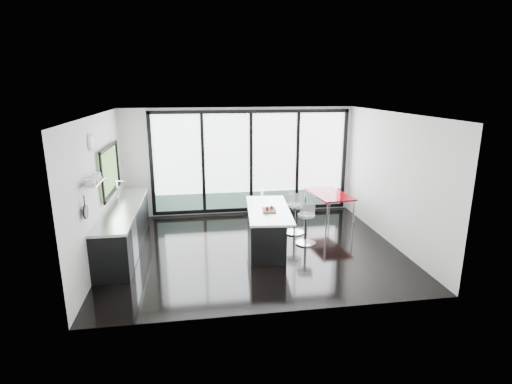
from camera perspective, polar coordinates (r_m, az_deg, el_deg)
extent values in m
cube|color=black|center=(8.53, -0.36, -8.03)|extent=(6.00, 5.00, 0.00)
cube|color=white|center=(7.87, -0.39, 11.09)|extent=(6.00, 5.00, 0.00)
cube|color=silver|center=(10.51, -2.38, 4.37)|extent=(6.00, 0.00, 2.80)
cube|color=white|center=(10.52, -0.73, 4.39)|extent=(5.00, 0.02, 2.50)
cube|color=slate|center=(10.72, -0.69, -1.07)|extent=(5.00, 0.02, 0.44)
cube|color=black|center=(10.38, -7.57, 4.11)|extent=(0.08, 0.04, 2.50)
cube|color=black|center=(10.48, -0.70, 4.35)|extent=(0.08, 0.04, 2.50)
cube|color=black|center=(10.72, 5.95, 4.51)|extent=(0.08, 0.04, 2.50)
cube|color=silver|center=(5.73, 3.31, -4.79)|extent=(6.00, 0.00, 2.80)
cube|color=silver|center=(8.21, -21.56, 0.29)|extent=(0.00, 5.00, 2.80)
cube|color=#5E8B43|center=(9.02, -20.30, 2.96)|extent=(0.02, 1.60, 0.90)
cube|color=#AAADAF|center=(7.30, -22.21, 1.32)|extent=(0.25, 0.80, 0.03)
cylinder|color=white|center=(7.75, -22.48, 6.55)|extent=(0.04, 0.30, 0.30)
cylinder|color=black|center=(7.04, -23.16, -2.63)|extent=(0.03, 0.24, 0.24)
cube|color=silver|center=(9.01, 18.86, 1.78)|extent=(0.00, 5.00, 2.80)
cube|color=black|center=(8.80, -18.34, -5.05)|extent=(0.65, 3.20, 0.87)
cube|color=#AAADAF|center=(8.66, -18.59, -2.19)|extent=(0.69, 3.24, 0.05)
cube|color=#AAADAF|center=(9.13, -18.09, -1.27)|extent=(0.45, 0.48, 0.06)
cylinder|color=silver|center=(9.09, -19.14, 0.18)|extent=(0.02, 0.02, 0.44)
cube|color=#AAADAF|center=(8.06, -16.94, -6.90)|extent=(0.03, 0.60, 0.80)
cube|color=black|center=(8.50, 1.29, -5.25)|extent=(0.87, 2.05, 0.79)
cube|color=#AAADAF|center=(8.38, 1.80, -2.57)|extent=(1.06, 2.12, 0.05)
cube|color=#8F5F39|center=(8.24, 1.89, -2.62)|extent=(0.31, 0.39, 0.03)
sphere|color=maroon|center=(8.17, 1.60, -2.36)|extent=(0.09, 0.09, 0.08)
sphere|color=brown|center=(8.27, 2.24, -2.18)|extent=(0.08, 0.08, 0.08)
cylinder|color=silver|center=(8.97, 0.87, -0.37)|extent=(0.07, 0.07, 0.25)
cylinder|color=silver|center=(8.70, 7.15, -5.25)|extent=(0.57, 0.57, 0.68)
cylinder|color=silver|center=(9.29, 5.53, -3.79)|extent=(0.58, 0.58, 0.71)
cube|color=#91000A|center=(10.15, 10.28, -2.22)|extent=(0.95, 1.48, 0.75)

